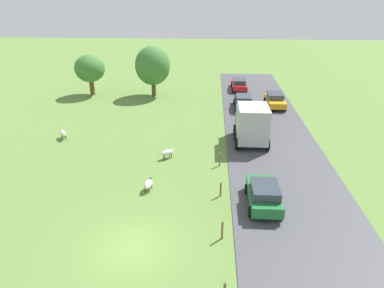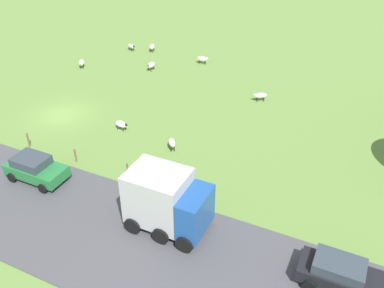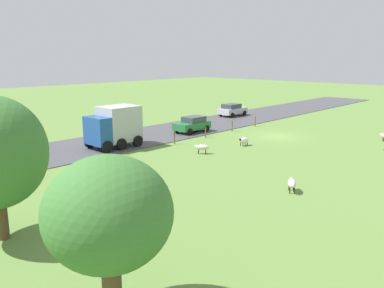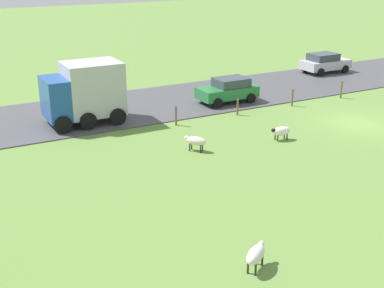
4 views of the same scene
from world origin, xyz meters
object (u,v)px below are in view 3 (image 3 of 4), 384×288
Objects in this scene: sheep_3 at (202,147)px; tree_0 at (109,214)px; sheep_6 at (244,140)px; car_3 at (4,157)px; car_0 at (232,110)px; sheep_0 at (292,183)px; car_2 at (192,124)px; truck_0 at (114,126)px.

tree_0 reaches higher than sheep_3.
sheep_6 is 19.09m from car_3.
sheep_3 is 20.91m from car_0.
tree_0 is (-1.85, 13.85, 2.81)m from sheep_0.
tree_0 reaches higher than car_2.
car_3 reaches higher than sheep_0.
sheep_3 is at bearing -153.87° from truck_0.
car_3 is (16.93, 9.38, 0.34)m from sheep_0.
sheep_6 is 0.28× the size of car_3.
tree_0 is at bearing 143.66° from truck_0.
car_0 reaches higher than car_3.
car_3 is (0.20, 18.88, -0.02)m from car_2.
car_3 reaches higher than sheep_3.
tree_0 is 1.25× the size of car_0.
car_2 reaches higher than car_3.
car_2 is at bearing -29.59° from sheep_0.
car_3 is at bearing 28.99° from sheep_0.
sheep_3 is at bearing -118.86° from car_3.
car_3 reaches higher than sheep_6.
car_0 reaches higher than sheep_0.
sheep_3 is 0.26× the size of truck_0.
sheep_3 is 21.02m from tree_0.
truck_0 reaches higher than sheep_6.
tree_0 is 29.94m from car_2.
tree_0 is at bearing 116.78° from sheep_6.
tree_0 reaches higher than truck_0.
sheep_0 is 0.29× the size of car_0.
car_2 is (7.51, -1.42, 0.40)m from sheep_6.
car_2 is 18.88m from car_3.
tree_0 is at bearing 128.51° from car_2.
car_0 is at bearing -59.22° from sheep_3.
car_0 is (3.75, -21.37, -1.00)m from truck_0.
tree_0 is (-11.77, 17.18, 2.81)m from sheep_3.
sheep_0 is 12.25m from sheep_6.
tree_0 is (-11.07, 21.93, 2.85)m from sheep_6.
sheep_3 is 0.29× the size of car_2.
tree_0 is at bearing 122.60° from car_0.
car_0 and car_2 have the same top height.
sheep_0 is 0.23× the size of tree_0.
sheep_0 is at bearing -151.01° from car_3.
tree_0 is 19.46m from car_3.
truck_0 is at bearing 89.13° from car_2.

